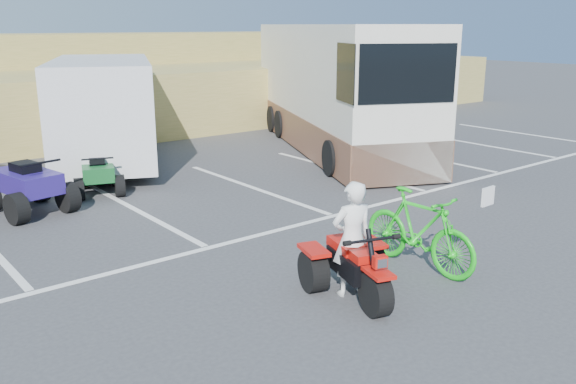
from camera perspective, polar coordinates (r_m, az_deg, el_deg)
ground at (r=7.96m, az=1.69°, el=-10.05°), size 100.00×100.00×0.00m
parking_stripes at (r=11.54m, az=-8.11°, el=-1.97°), size 28.00×5.16×0.01m
red_trike_atv at (r=8.04m, az=6.35°, el=-9.85°), size 1.51×1.75×0.96m
rider at (r=7.87m, az=6.02°, el=-4.38°), size 0.64×0.52×1.53m
green_dirt_bike at (r=8.93m, az=12.15°, el=-3.50°), size 0.61×1.94×1.16m
cargo_trailer at (r=15.84m, az=-16.83°, el=7.46°), size 4.32×6.01×2.61m
rv_motorhome at (r=17.47m, az=4.46°, el=8.94°), size 6.08×9.53×3.38m
quad_atv_blue at (r=12.51m, az=-22.96°, el=-1.72°), size 1.50×1.83×1.07m
quad_atv_green at (r=13.41m, az=-17.23°, el=-0.08°), size 1.35×1.56×0.86m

